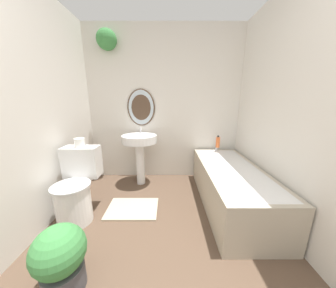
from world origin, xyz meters
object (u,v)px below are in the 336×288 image
pedestal_sink (140,146)px  toilet_paper_roll (80,143)px  bathtub (231,185)px  toilet (77,188)px  shampoo_bottle (218,142)px  potted_plant (61,257)px

pedestal_sink → toilet_paper_roll: bearing=-133.2°
bathtub → toilet: bearing=-172.3°
shampoo_bottle → toilet_paper_roll: 1.94m
toilet → shampoo_bottle: (1.80, 0.90, 0.30)m
toilet → pedestal_sink: 1.02m
potted_plant → toilet: bearing=110.4°
toilet_paper_roll → toilet: bearing=-90.0°
shampoo_bottle → toilet_paper_roll: size_ratio=1.71×
bathtub → pedestal_sink: bearing=155.7°
pedestal_sink → potted_plant: (-0.29, -1.57, -0.36)m
toilet → bathtub: (1.80, 0.24, -0.09)m
pedestal_sink → shampoo_bottle: bearing=4.9°
shampoo_bottle → potted_plant: bearing=-132.0°
bathtub → toilet_paper_roll: 1.88m
bathtub → toilet_paper_roll: size_ratio=14.62×
potted_plant → toilet_paper_roll: size_ratio=4.46×
toilet → potted_plant: toilet is taller
bathtub → shampoo_bottle: bearing=90.0°
potted_plant → toilet_paper_roll: (-0.29, 0.96, 0.56)m
bathtub → potted_plant: bearing=-145.9°
pedestal_sink → toilet_paper_roll: pedestal_sink is taller
bathtub → toilet_paper_roll: toilet_paper_roll is taller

